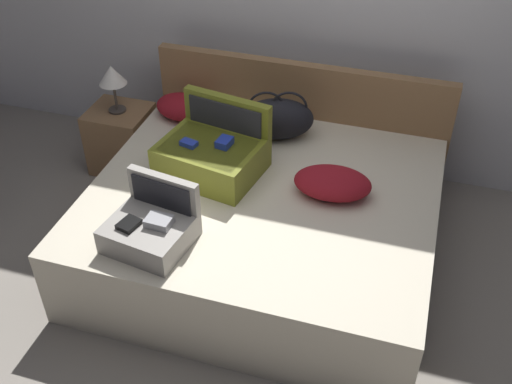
{
  "coord_description": "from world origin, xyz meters",
  "views": [
    {
      "loc": [
        0.82,
        -2.39,
        2.8
      ],
      "look_at": [
        0.0,
        0.26,
        0.63
      ],
      "focal_mm": 42.79,
      "sensor_mm": 36.0,
      "label": 1
    }
  ],
  "objects_px": {
    "bed": "(262,225)",
    "nightstand": "(122,139)",
    "hard_case_medium": "(151,228)",
    "pillow_near_headboard": "(333,183)",
    "hard_case_large": "(212,153)",
    "table_lamp": "(112,77)",
    "pillow_center_head": "(182,107)",
    "duffel_bag": "(277,119)"
  },
  "relations": [
    {
      "from": "pillow_center_head",
      "to": "nightstand",
      "type": "bearing_deg",
      "value": -177.33
    },
    {
      "from": "bed",
      "to": "duffel_bag",
      "type": "relative_size",
      "value": 3.82
    },
    {
      "from": "nightstand",
      "to": "bed",
      "type": "bearing_deg",
      "value": -26.51
    },
    {
      "from": "pillow_near_headboard",
      "to": "nightstand",
      "type": "distance_m",
      "value": 1.84
    },
    {
      "from": "bed",
      "to": "hard_case_large",
      "type": "distance_m",
      "value": 0.55
    },
    {
      "from": "pillow_near_headboard",
      "to": "nightstand",
      "type": "xyz_separation_m",
      "value": [
        -1.72,
        0.56,
        -0.37
      ]
    },
    {
      "from": "bed",
      "to": "nightstand",
      "type": "height_order",
      "value": "bed"
    },
    {
      "from": "hard_case_large",
      "to": "nightstand",
      "type": "distance_m",
      "value": 1.18
    },
    {
      "from": "bed",
      "to": "table_lamp",
      "type": "relative_size",
      "value": 5.74
    },
    {
      "from": "pillow_near_headboard",
      "to": "table_lamp",
      "type": "distance_m",
      "value": 1.82
    },
    {
      "from": "hard_case_large",
      "to": "hard_case_medium",
      "type": "relative_size",
      "value": 1.4
    },
    {
      "from": "pillow_near_headboard",
      "to": "hard_case_medium",
      "type": "bearing_deg",
      "value": -140.72
    },
    {
      "from": "hard_case_medium",
      "to": "pillow_near_headboard",
      "type": "relative_size",
      "value": 1.03
    },
    {
      "from": "table_lamp",
      "to": "hard_case_large",
      "type": "bearing_deg",
      "value": -29.61
    },
    {
      "from": "duffel_bag",
      "to": "pillow_center_head",
      "type": "relative_size",
      "value": 1.39
    },
    {
      "from": "duffel_bag",
      "to": "hard_case_large",
      "type": "bearing_deg",
      "value": -119.42
    },
    {
      "from": "hard_case_medium",
      "to": "pillow_near_headboard",
      "type": "xyz_separation_m",
      "value": [
        0.85,
        0.7,
        -0.02
      ]
    },
    {
      "from": "hard_case_medium",
      "to": "pillow_near_headboard",
      "type": "height_order",
      "value": "hard_case_medium"
    },
    {
      "from": "bed",
      "to": "pillow_center_head",
      "type": "relative_size",
      "value": 5.31
    },
    {
      "from": "hard_case_medium",
      "to": "pillow_center_head",
      "type": "xyz_separation_m",
      "value": [
        -0.35,
        1.28,
        -0.02
      ]
    },
    {
      "from": "pillow_near_headboard",
      "to": "nightstand",
      "type": "relative_size",
      "value": 0.93
    },
    {
      "from": "hard_case_medium",
      "to": "nightstand",
      "type": "height_order",
      "value": "hard_case_medium"
    },
    {
      "from": "bed",
      "to": "hard_case_medium",
      "type": "xyz_separation_m",
      "value": [
        -0.45,
        -0.6,
        0.37
      ]
    },
    {
      "from": "nightstand",
      "to": "pillow_center_head",
      "type": "bearing_deg",
      "value": 2.67
    },
    {
      "from": "duffel_bag",
      "to": "table_lamp",
      "type": "bearing_deg",
      "value": 177.77
    },
    {
      "from": "duffel_bag",
      "to": "nightstand",
      "type": "height_order",
      "value": "duffel_bag"
    },
    {
      "from": "hard_case_large",
      "to": "nightstand",
      "type": "height_order",
      "value": "hard_case_large"
    },
    {
      "from": "pillow_center_head",
      "to": "hard_case_medium",
      "type": "bearing_deg",
      "value": -74.72
    },
    {
      "from": "pillow_center_head",
      "to": "nightstand",
      "type": "height_order",
      "value": "pillow_center_head"
    },
    {
      "from": "pillow_near_headboard",
      "to": "duffel_bag",
      "type": "bearing_deg",
      "value": 133.53
    },
    {
      "from": "hard_case_medium",
      "to": "hard_case_large",
      "type": "bearing_deg",
      "value": 91.37
    },
    {
      "from": "pillow_near_headboard",
      "to": "table_lamp",
      "type": "xyz_separation_m",
      "value": [
        -1.72,
        0.56,
        0.16
      ]
    },
    {
      "from": "bed",
      "to": "nightstand",
      "type": "distance_m",
      "value": 1.47
    },
    {
      "from": "bed",
      "to": "hard_case_large",
      "type": "height_order",
      "value": "hard_case_large"
    },
    {
      "from": "hard_case_large",
      "to": "duffel_bag",
      "type": "bearing_deg",
      "value": 70.65
    },
    {
      "from": "bed",
      "to": "hard_case_medium",
      "type": "relative_size",
      "value": 4.33
    },
    {
      "from": "hard_case_medium",
      "to": "pillow_near_headboard",
      "type": "bearing_deg",
      "value": 47.85
    },
    {
      "from": "hard_case_medium",
      "to": "table_lamp",
      "type": "height_order",
      "value": "hard_case_medium"
    },
    {
      "from": "hard_case_large",
      "to": "table_lamp",
      "type": "distance_m",
      "value": 1.1
    },
    {
      "from": "pillow_near_headboard",
      "to": "table_lamp",
      "type": "bearing_deg",
      "value": 162.0
    },
    {
      "from": "hard_case_large",
      "to": "nightstand",
      "type": "xyz_separation_m",
      "value": [
        -0.96,
        0.54,
        -0.42
      ]
    },
    {
      "from": "pillow_center_head",
      "to": "table_lamp",
      "type": "height_order",
      "value": "table_lamp"
    }
  ]
}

